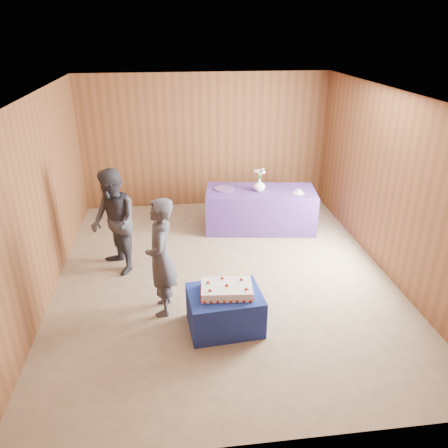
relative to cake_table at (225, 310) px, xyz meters
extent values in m
plane|color=gray|center=(0.14, 1.26, -0.25)|extent=(6.00, 6.00, 0.00)
cube|color=brown|center=(0.14, 4.26, 1.10)|extent=(5.00, 0.04, 2.70)
cube|color=brown|center=(0.14, -1.74, 1.10)|extent=(5.00, 0.04, 2.70)
cube|color=brown|center=(-2.36, 1.26, 1.10)|extent=(0.04, 6.00, 2.70)
cube|color=brown|center=(2.64, 1.26, 1.10)|extent=(0.04, 6.00, 2.70)
cube|color=white|center=(0.14, 1.26, 2.45)|extent=(5.00, 6.00, 0.04)
cube|color=navy|center=(0.00, 0.00, 0.00)|extent=(0.95, 0.77, 0.50)
cube|color=#5E3592|center=(1.04, 2.89, 0.12)|extent=(2.10, 1.17, 0.75)
cube|color=white|center=(0.02, 0.00, 0.31)|extent=(0.66, 0.47, 0.11)
sphere|color=maroon|center=(-0.31, -0.18, 0.27)|extent=(0.03, 0.03, 0.03)
sphere|color=maroon|center=(0.32, -0.23, 0.27)|extent=(0.03, 0.03, 0.03)
sphere|color=maroon|center=(-0.27, 0.24, 0.27)|extent=(0.03, 0.03, 0.03)
sphere|color=maroon|center=(0.35, 0.19, 0.27)|extent=(0.03, 0.03, 0.03)
sphere|color=maroon|center=(-0.17, -0.09, 0.38)|extent=(0.04, 0.04, 0.04)
cone|color=#165212|center=(-0.15, -0.09, 0.37)|extent=(0.01, 0.03, 0.02)
sphere|color=maroon|center=(0.20, 0.08, 0.38)|extent=(0.04, 0.04, 0.04)
cone|color=#165212|center=(0.22, 0.08, 0.37)|extent=(0.01, 0.03, 0.02)
sphere|color=maroon|center=(0.02, 0.00, 0.38)|extent=(0.04, 0.04, 0.04)
cone|color=#165212|center=(0.05, 0.00, 0.37)|extent=(0.01, 0.03, 0.02)
imported|color=white|center=(1.00, 2.87, 0.61)|extent=(0.26, 0.26, 0.23)
cylinder|color=#2D6E2C|center=(1.03, 2.87, 0.80)|extent=(0.01, 0.01, 0.14)
sphere|color=#AD98C5|center=(1.08, 2.87, 0.86)|extent=(0.05, 0.05, 0.05)
cylinder|color=#2D6E2C|center=(1.02, 2.89, 0.80)|extent=(0.01, 0.01, 0.14)
sphere|color=silver|center=(1.07, 2.91, 0.86)|extent=(0.05, 0.05, 0.05)
cylinder|color=#2D6E2C|center=(1.01, 2.90, 0.80)|extent=(0.01, 0.01, 0.14)
sphere|color=#AD98C5|center=(1.03, 2.94, 0.86)|extent=(0.05, 0.05, 0.05)
cylinder|color=#2D6E2C|center=(0.99, 2.90, 0.80)|extent=(0.01, 0.01, 0.14)
sphere|color=silver|center=(0.99, 2.95, 0.86)|extent=(0.05, 0.05, 0.05)
cylinder|color=#2D6E2C|center=(0.98, 2.89, 0.80)|extent=(0.01, 0.01, 0.14)
sphere|color=#AD98C5|center=(0.94, 2.93, 0.86)|extent=(0.05, 0.05, 0.05)
cylinder|color=#2D6E2C|center=(0.97, 2.88, 0.80)|extent=(0.01, 0.01, 0.14)
sphere|color=silver|center=(0.92, 2.89, 0.86)|extent=(0.05, 0.05, 0.05)
cylinder|color=#2D6E2C|center=(0.97, 2.86, 0.80)|extent=(0.01, 0.01, 0.14)
sphere|color=#AD98C5|center=(0.92, 2.85, 0.86)|extent=(0.05, 0.05, 0.05)
cylinder|color=#2D6E2C|center=(0.98, 2.84, 0.80)|extent=(0.01, 0.01, 0.14)
sphere|color=silver|center=(0.94, 2.81, 0.86)|extent=(0.05, 0.05, 0.05)
cylinder|color=#2D6E2C|center=(0.99, 2.84, 0.80)|extent=(0.01, 0.01, 0.14)
sphere|color=#AD98C5|center=(0.99, 2.79, 0.86)|extent=(0.05, 0.05, 0.05)
cylinder|color=#2D6E2C|center=(1.01, 2.84, 0.80)|extent=(0.01, 0.01, 0.14)
sphere|color=silver|center=(1.03, 2.79, 0.86)|extent=(0.05, 0.05, 0.05)
cylinder|color=#2D6E2C|center=(1.02, 2.85, 0.80)|extent=(0.01, 0.01, 0.14)
sphere|color=#AD98C5|center=(1.07, 2.82, 0.86)|extent=(0.05, 0.05, 0.05)
cylinder|color=#67468C|center=(0.38, 3.03, 0.51)|extent=(0.42, 0.42, 0.02)
cylinder|color=silver|center=(1.68, 2.66, 0.51)|extent=(0.30, 0.30, 0.01)
cube|color=white|center=(1.68, 2.66, 0.54)|extent=(0.09, 0.09, 0.06)
sphere|color=maroon|center=(1.68, 2.64, 0.58)|extent=(0.02, 0.02, 0.02)
cube|color=silver|center=(1.73, 2.50, 0.50)|extent=(0.24, 0.15, 0.00)
imported|color=#3C3D47|center=(-0.77, 0.46, 0.55)|extent=(0.40, 0.60, 1.61)
imported|color=#303039|center=(-1.47, 1.62, 0.57)|extent=(0.92, 1.00, 1.64)
camera|label=1|loc=(-0.58, -4.50, 3.27)|focal=35.00mm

